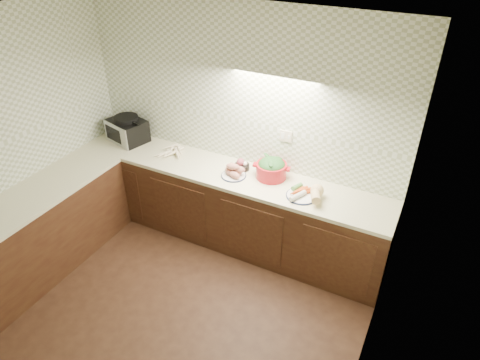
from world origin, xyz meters
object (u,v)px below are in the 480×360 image
at_px(parsnip_pile, 173,152).
at_px(onion_bowl, 242,165).
at_px(sweet_potato_plate, 234,171).
at_px(toaster_oven, 127,130).
at_px(dutch_oven, 271,168).
at_px(veg_plate, 309,192).

xyz_separation_m(parsnip_pile, onion_bowl, (0.85, 0.08, 0.02)).
bearing_deg(onion_bowl, sweet_potato_plate, -93.09).
distance_m(sweet_potato_plate, onion_bowl, 0.16).
bearing_deg(toaster_oven, dutch_oven, 15.45).
distance_m(toaster_oven, sweet_potato_plate, 1.52).
xyz_separation_m(toaster_oven, parsnip_pile, (0.68, -0.05, -0.12)).
distance_m(toaster_oven, veg_plate, 2.35).
relative_size(toaster_oven, onion_bowl, 3.15).
bearing_deg(onion_bowl, dutch_oven, -0.75).
relative_size(sweet_potato_plate, veg_plate, 0.71).
bearing_deg(dutch_oven, veg_plate, -29.99).
bearing_deg(toaster_oven, onion_bowl, 15.80).
bearing_deg(sweet_potato_plate, dutch_oven, 23.45).
distance_m(parsnip_pile, dutch_oven, 1.20).
xyz_separation_m(parsnip_pile, veg_plate, (1.67, -0.08, 0.02)).
xyz_separation_m(parsnip_pile, dutch_oven, (1.20, 0.07, 0.08)).
bearing_deg(dutch_oven, toaster_oven, 169.38).
bearing_deg(parsnip_pile, dutch_oven, 3.51).
xyz_separation_m(toaster_oven, dutch_oven, (1.87, 0.03, -0.04)).
distance_m(toaster_oven, dutch_oven, 1.88).
bearing_deg(sweet_potato_plate, onion_bowl, 86.91).
relative_size(sweet_potato_plate, onion_bowl, 1.69).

